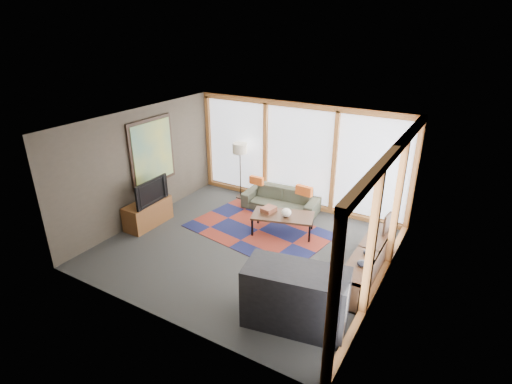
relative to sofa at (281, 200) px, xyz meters
The scene contains 17 objects.
ground 1.98m from the sofa, 84.03° to the right, with size 5.50×5.50×0.00m, color #2D2D2B.
room_envelope 2.01m from the sofa, 63.31° to the right, with size 5.52×5.02×2.62m.
rug 1.22m from the sofa, 87.17° to the right, with size 3.00×1.93×0.01m, color maroon.
sofa is the anchor object (origin of this frame).
pillow_left 0.78m from the sofa, behind, with size 0.37×0.11×0.20m, color #D95C1E.
pillow_right 0.73m from the sofa, ahead, with size 0.41×0.12×0.23m, color #D95C1E.
floor_lamp 1.36m from the sofa, behind, with size 0.37×0.37×1.48m, color #312319, non-canonical shape.
coffee_table 1.17m from the sofa, 60.69° to the right, with size 1.32×0.66×0.44m, color #372211, non-canonical shape.
book_stack 1.08m from the sofa, 77.85° to the right, with size 0.25×0.31×0.10m, color brown.
vase 1.27m from the sofa, 57.72° to the right, with size 0.22×0.22×0.19m, color #EFE2CD.
bookshelf 3.13m from the sofa, 32.58° to the right, with size 0.42×2.29×0.57m, color #372211, non-canonical shape.
bowl_a 3.53m from the sofa, 40.28° to the right, with size 0.18×0.18×0.09m, color black.
bowl_b 3.27m from the sofa, 35.25° to the right, with size 0.15×0.15×0.08m, color black.
shelf_picture 2.95m from the sofa, 19.41° to the right, with size 0.04×0.31×0.41m, color black.
tv_console 3.17m from the sofa, 135.49° to the right, with size 0.47×1.14×0.57m, color brown.
television 3.16m from the sofa, 134.23° to the right, with size 0.98×0.13×0.57m, color black.
bar_counter 4.04m from the sofa, 59.74° to the right, with size 1.55×0.72×0.98m, color black.
Camera 1 is at (3.79, -6.05, 4.34)m, focal length 28.00 mm.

